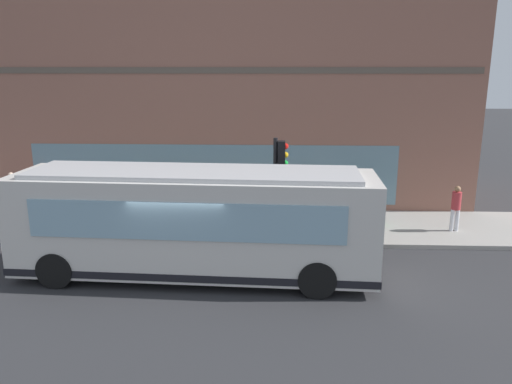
# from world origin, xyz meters

# --- Properties ---
(ground) EXTENTS (120.00, 120.00, 0.00)m
(ground) POSITION_xyz_m (0.00, 0.00, 0.00)
(ground) COLOR #2D2D30
(sidewalk_curb) EXTENTS (4.00, 40.00, 0.15)m
(sidewalk_curb) POSITION_xyz_m (4.60, 0.00, 0.07)
(sidewalk_curb) COLOR #9E9991
(sidewalk_curb) RESTS_ON ground
(building_corner) EXTENTS (7.03, 21.06, 10.32)m
(building_corner) POSITION_xyz_m (10.08, 0.00, 5.15)
(building_corner) COLOR #8C5B4C
(building_corner) RESTS_ON ground
(city_bus_nearside) EXTENTS (3.00, 10.15, 3.07)m
(city_bus_nearside) POSITION_xyz_m (0.28, -0.27, 1.55)
(city_bus_nearside) COLOR silver
(city_bus_nearside) RESTS_ON ground
(traffic_light_near_corner) EXTENTS (0.32, 0.49, 3.44)m
(traffic_light_near_corner) POSITION_xyz_m (2.97, -2.65, 2.55)
(traffic_light_near_corner) COLOR black
(traffic_light_near_corner) RESTS_ON sidewalk_curb
(fire_hydrant) EXTENTS (0.35, 0.35, 0.74)m
(fire_hydrant) POSITION_xyz_m (4.46, 1.18, 0.51)
(fire_hydrant) COLOR gold
(fire_hydrant) RESTS_ON sidewalk_curb
(pedestrian_walking_along_curb) EXTENTS (0.32, 0.32, 1.63)m
(pedestrian_walking_along_curb) POSITION_xyz_m (4.13, -8.87, 1.08)
(pedestrian_walking_along_curb) COLOR silver
(pedestrian_walking_along_curb) RESTS_ON sidewalk_curb
(pedestrian_by_light_pole) EXTENTS (0.32, 0.32, 1.72)m
(pedestrian_by_light_pole) POSITION_xyz_m (3.70, 3.82, 1.14)
(pedestrian_by_light_pole) COLOR black
(pedestrian_by_light_pole) RESTS_ON sidewalk_curb
(pedestrian_near_hydrant) EXTENTS (0.32, 0.32, 1.63)m
(pedestrian_near_hydrant) POSITION_xyz_m (5.75, 7.89, 1.09)
(pedestrian_near_hydrant) COLOR #3359A5
(pedestrian_near_hydrant) RESTS_ON sidewalk_curb
(newspaper_vending_box) EXTENTS (0.44, 0.42, 0.90)m
(newspaper_vending_box) POSITION_xyz_m (4.69, -6.21, 0.60)
(newspaper_vending_box) COLOR #197233
(newspaper_vending_box) RESTS_ON sidewalk_curb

